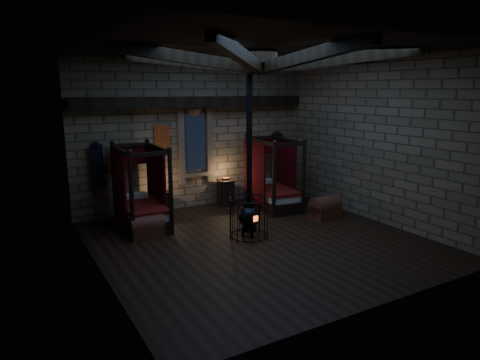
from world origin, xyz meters
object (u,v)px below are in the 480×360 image
trunk_left (147,227)px  bed_right (272,190)px  bed_left (141,207)px  trunk_right (325,208)px  stove (249,213)px

trunk_left → bed_right: bearing=18.5°
trunk_left → bed_left: bearing=88.2°
trunk_right → stove: 2.63m
stove → bed_left: bearing=125.9°
bed_right → trunk_right: 1.75m
bed_right → trunk_left: 4.11m
trunk_left → stove: size_ratio=0.20×
bed_right → stove: size_ratio=0.50×
bed_left → bed_right: 3.88m
trunk_left → trunk_right: (4.66, -0.82, 0.02)m
bed_left → trunk_left: (-0.15, -0.92, -0.25)m
bed_right → trunk_right: bearing=-61.5°
bed_left → stove: stove is taller
trunk_left → trunk_right: trunk_right is taller
bed_right → stove: stove is taller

